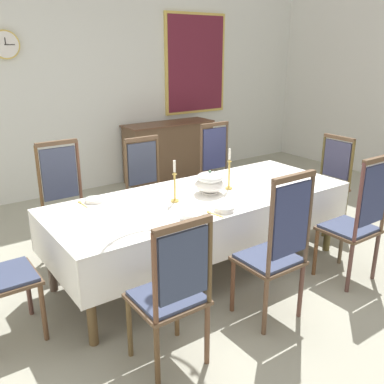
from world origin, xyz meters
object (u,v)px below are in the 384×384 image
Objects in this scene: soup_tureen at (210,182)px; spoon_primary at (211,213)px; mounted_clock at (5,45)px; candlestick_east at (229,173)px; chair_head_east at (328,181)px; sideboard at (169,151)px; chair_south_a at (172,292)px; chair_north_c at (220,171)px; bowl_near_left at (224,209)px; chair_south_c at (357,220)px; spoon_secondary at (81,203)px; chair_north_a at (66,202)px; candlestick_west at (175,185)px; framed_painting at (196,64)px; bowl_far_left at (193,215)px; dining_table at (203,202)px; chair_north_b at (149,188)px; chair_south_b at (276,249)px; bowl_near_right at (94,200)px.

soup_tureen is 0.50m from spoon_primary.
candlestick_east is at bearing -68.16° from mounted_clock.
sideboard is (-0.47, 2.65, -0.10)m from chair_head_east.
chair_south_a is 0.93× the size of chair_north_c.
chair_south_c is at bearing -26.00° from bowl_near_left.
chair_north_a is at bearing 82.97° from spoon_secondary.
chair_south_c is 1.25m from chair_head_east.
chair_head_east is 2.12m from candlestick_west.
bowl_near_left is 0.92× the size of spoon_secondary.
framed_painting is (2.95, 3.85, 1.19)m from chair_south_a.
spoon_secondary is (-0.59, 0.83, -0.02)m from bowl_far_left.
dining_table is 3.70m from framed_painting.
framed_painting is at bearing 53.91° from bowl_far_left.
chair_north_b is 0.99m from chair_north_c.
chair_south_b reaches higher than chair_north_c.
chair_north_b is 1.05m from candlestick_east.
framed_painting reaches higher than chair_head_east.
bowl_near_right is (-1.17, 0.40, -0.14)m from candlestick_east.
chair_south_b is at bearing 90.00° from chair_north_b.
soup_tureen is 1.03m from bowl_near_right.
bowl_near_left is 1.22m from spoon_secondary.
chair_head_east is 6.50× the size of bowl_near_right.
chair_south_a is at bearing -135.03° from dining_table.
soup_tureen is at bearing -0.00° from dining_table.
chair_south_a is at bearing 108.96° from chair_head_east.
candlestick_west is (0.64, -0.94, 0.30)m from chair_north_a.
chair_north_b is 4.04× the size of soup_tureen.
dining_table is 1.33m from chair_north_a.
chair_south_a reaches higher than spoon_secondary.
chair_north_c is (0.99, 0.00, 0.02)m from chair_north_b.
bowl_far_left is at bearing -56.71° from spoon_secondary.
chair_head_east is (2.73, -0.94, -0.04)m from chair_north_a.
chair_north_a is 1.46m from bowl_far_left.
chair_south_a is at bearing -135.28° from bowl_far_left.
bowl_near_right is 0.12m from spoon_secondary.
bowl_near_right is at bearing 143.78° from chair_south_c.
candlestick_west is 3.17m from mounted_clock.
chair_north_a is at bearing 90.00° from chair_south_a.
dining_table is 1.33m from chair_south_a.
chair_south_c reaches higher than sideboard.
framed_painting is at bearing 52.47° from chair_south_a.
chair_south_c reaches higher than candlestick_west.
soup_tureen is at bearing -22.90° from bowl_near_right.
mounted_clock reaches higher than bowl_near_left.
framed_painting is (0.23, 2.91, 1.20)m from chair_head_east.
candlestick_west is 0.60m from candlestick_east.
candlestick_west reaches higher than dining_table.
chair_north_a is 6.64× the size of spoon_primary.
sideboard is (1.42, 3.08, -0.31)m from bowl_near_left.
chair_south_c is at bearing -36.69° from candlestick_west.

